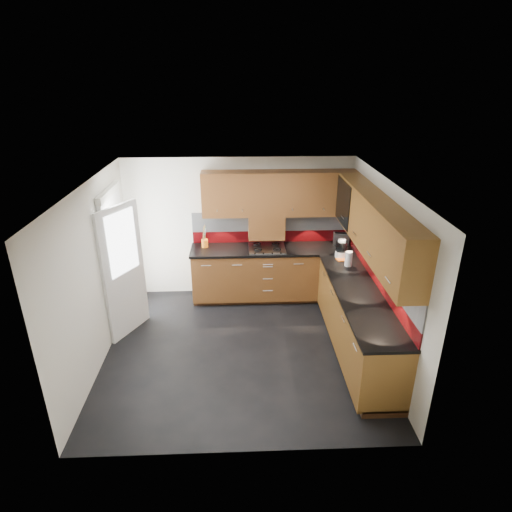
{
  "coord_description": "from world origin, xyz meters",
  "views": [
    {
      "loc": [
        -0.01,
        -5.09,
        3.67
      ],
      "look_at": [
        0.23,
        0.65,
        1.17
      ],
      "focal_mm": 30.0,
      "sensor_mm": 36.0,
      "label": 1
    }
  ],
  "objects_px": {
    "toaster": "(341,239)",
    "food_processor": "(341,249)",
    "utensil_pot": "(205,242)",
    "gas_hob": "(267,248)"
  },
  "relations": [
    {
      "from": "gas_hob",
      "to": "utensil_pot",
      "type": "bearing_deg",
      "value": 173.11
    },
    {
      "from": "toaster",
      "to": "utensil_pot",
      "type": "bearing_deg",
      "value": -178.85
    },
    {
      "from": "utensil_pot",
      "to": "food_processor",
      "type": "height_order",
      "value": "utensil_pot"
    },
    {
      "from": "toaster",
      "to": "food_processor",
      "type": "bearing_deg",
      "value": -102.91
    },
    {
      "from": "food_processor",
      "to": "utensil_pot",
      "type": "bearing_deg",
      "value": 166.78
    },
    {
      "from": "utensil_pot",
      "to": "food_processor",
      "type": "xyz_separation_m",
      "value": [
        2.19,
        -0.51,
        0.05
      ]
    },
    {
      "from": "toaster",
      "to": "food_processor",
      "type": "height_order",
      "value": "food_processor"
    },
    {
      "from": "toaster",
      "to": "food_processor",
      "type": "xyz_separation_m",
      "value": [
        -0.13,
        -0.56,
        0.04
      ]
    },
    {
      "from": "utensil_pot",
      "to": "food_processor",
      "type": "bearing_deg",
      "value": -13.22
    },
    {
      "from": "gas_hob",
      "to": "toaster",
      "type": "height_order",
      "value": "toaster"
    }
  ]
}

